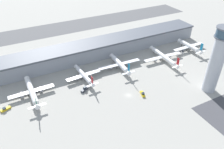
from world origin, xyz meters
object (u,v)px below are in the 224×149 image
object	(u,v)px
service_truck_fuel	(84,89)
control_tower	(217,59)
airplane_gate_echo	(163,57)
airplane_gate_delta	(120,64)
service_truck_baggage	(143,94)
service_truck_catering	(182,52)
service_truck_water	(5,109)
airplane_gate_foxtrot	(189,46)
airplane_gate_bravo	(32,91)
airplane_gate_charlie	(84,75)

from	to	relation	value
service_truck_fuel	control_tower	bearing A→B (deg)	-26.63
control_tower	airplane_gate_echo	bearing A→B (deg)	92.78
airplane_gate_delta	service_truck_baggage	distance (m)	43.24
service_truck_catering	service_truck_water	distance (m)	174.09
control_tower	service_truck_fuel	distance (m)	103.82
control_tower	airplane_gate_foxtrot	bearing A→B (deg)	59.25
airplane_gate_bravo	airplane_gate_foxtrot	bearing A→B (deg)	0.50
airplane_gate_foxtrot	service_truck_catering	size ratio (longest dim) A/B	5.72
control_tower	service_truck_catering	xyz separation A→B (m)	(25.49, 58.19, -27.85)
airplane_gate_foxtrot	service_truck_baggage	bearing A→B (deg)	-154.96
airplane_gate_foxtrot	airplane_gate_charlie	bearing A→B (deg)	179.50
airplane_gate_bravo	airplane_gate_delta	distance (m)	80.35
control_tower	service_truck_water	distance (m)	158.89
service_truck_fuel	airplane_gate_bravo	bearing A→B (deg)	162.02
control_tower	airplane_gate_echo	world-z (taller)	control_tower
service_truck_catering	service_truck_water	bearing A→B (deg)	-177.15
service_truck_fuel	service_truck_baggage	bearing A→B (deg)	-34.26
airplane_gate_charlie	airplane_gate_echo	size ratio (longest dim) A/B	0.80
service_truck_catering	service_truck_water	world-z (taller)	service_truck_catering
airplane_gate_delta	service_truck_fuel	xyz separation A→B (m)	(-41.72, -16.77, -3.22)
service_truck_catering	airplane_gate_charlie	bearing A→B (deg)	179.14
service_truck_baggage	airplane_gate_foxtrot	bearing A→B (deg)	25.04
control_tower	service_truck_fuel	size ratio (longest dim) A/B	7.83
service_truck_water	airplane_gate_foxtrot	bearing A→B (deg)	2.89
airplane_gate_echo	airplane_gate_foxtrot	distance (m)	37.88
airplane_gate_charlie	service_truck_water	bearing A→B (deg)	-170.90
airplane_gate_delta	service_truck_baggage	world-z (taller)	airplane_gate_delta
airplane_gate_bravo	service_truck_catering	distance (m)	153.50
airplane_gate_echo	service_truck_baggage	bearing A→B (deg)	-143.43
airplane_gate_echo	service_truck_baggage	world-z (taller)	airplane_gate_echo
service_truck_catering	service_truck_baggage	distance (m)	86.09
service_truck_fuel	service_truck_baggage	size ratio (longest dim) A/B	1.02
airplane_gate_charlie	airplane_gate_foxtrot	world-z (taller)	airplane_gate_foxtrot
control_tower	airplane_gate_bravo	bearing A→B (deg)	155.86
service_truck_fuel	airplane_gate_echo	bearing A→B (deg)	6.34
airplane_gate_echo	service_truck_water	bearing A→B (deg)	-178.04
airplane_gate_echo	airplane_gate_foxtrot	world-z (taller)	airplane_gate_foxtrot
airplane_gate_foxtrot	service_truck_water	size ratio (longest dim) A/B	5.31
airplane_gate_delta	service_truck_water	bearing A→B (deg)	-173.15
control_tower	airplane_gate_charlie	xyz separation A→B (m)	(-84.01, 59.84, -24.71)
airplane_gate_echo	service_truck_water	xyz separation A→B (m)	(-145.73, -4.98, -3.27)
airplane_gate_echo	airplane_gate_delta	bearing A→B (deg)	171.03
airplane_gate_echo	service_truck_baggage	xyz separation A→B (m)	(-48.33, -35.86, -3.29)
control_tower	airplane_gate_charlie	world-z (taller)	control_tower
airplane_gate_charlie	service_truck_water	distance (m)	65.27
airplane_gate_foxtrot	service_truck_catering	xyz separation A→B (m)	(-9.49, -0.60, -3.90)
service_truck_fuel	service_truck_water	world-z (taller)	service_truck_fuel
airplane_gate_bravo	airplane_gate_echo	world-z (taller)	airplane_gate_bravo
airplane_gate_foxtrot	service_truck_fuel	distance (m)	125.27
service_truck_fuel	airplane_gate_foxtrot	bearing A→B (deg)	6.39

